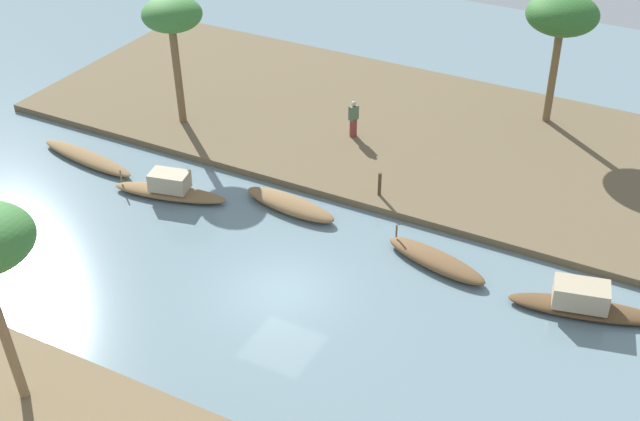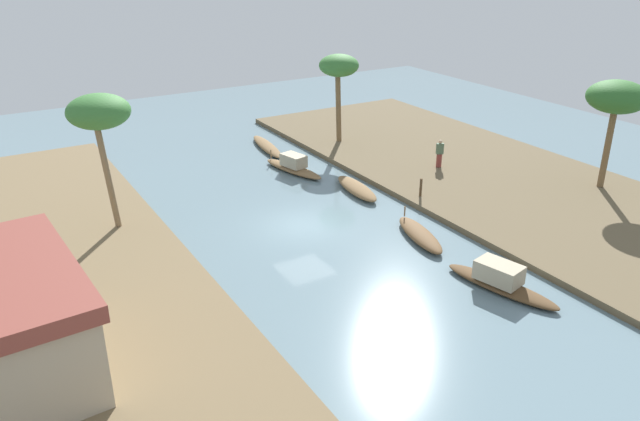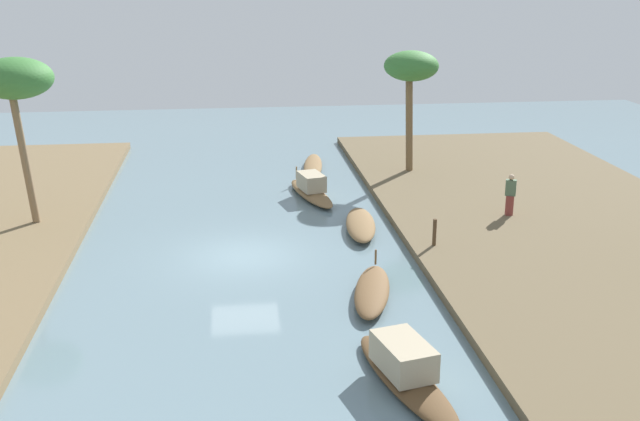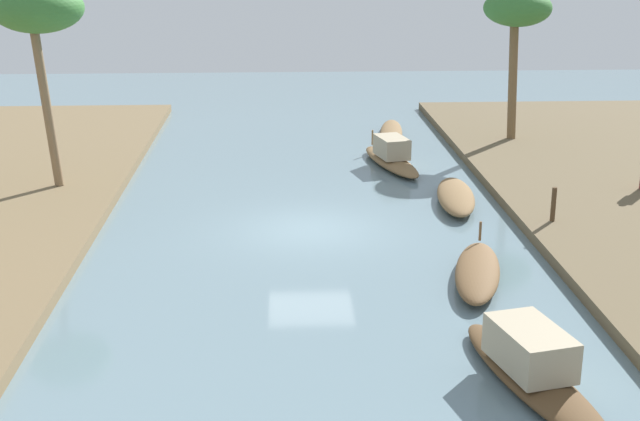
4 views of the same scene
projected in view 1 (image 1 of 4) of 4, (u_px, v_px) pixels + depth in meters
The scene contains 11 objects.
river_water at pixel (281, 292), 30.33m from camera, with size 62.01×62.01×0.00m, color slate.
riverbank_left at pixel (421, 136), 39.60m from camera, with size 36.73×13.12×0.32m, color brown.
sampan_midstream at pixel (290, 204), 34.60m from camera, with size 4.29×1.65×0.49m.
sampan_with_tall_canopy at pixel (436, 260), 31.49m from camera, with size 4.29×2.06×0.95m.
sampan_open_hull at pixel (583, 303), 29.17m from camera, with size 5.15×2.28×1.14m.
sampan_with_red_awning at pixel (170, 189), 35.32m from camera, with size 4.92×2.12×1.13m.
sampan_upstream_small at pixel (87, 158), 37.81m from camera, with size 5.36×1.65×0.40m.
person_on_near_bank at pixel (353, 120), 38.84m from camera, with size 0.44×0.48×1.71m.
mooring_post at pixel (380, 184), 34.80m from camera, with size 0.14×0.14×1.00m, color #4C3823.
palm_tree_left_near at pixel (562, 16), 37.84m from camera, with size 3.17×3.17×5.98m.
palm_tree_left_far at pixel (172, 17), 37.71m from camera, with size 2.64×2.64×5.90m.
Camera 1 is at (-12.44, 20.44, 18.90)m, focal length 49.13 mm.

